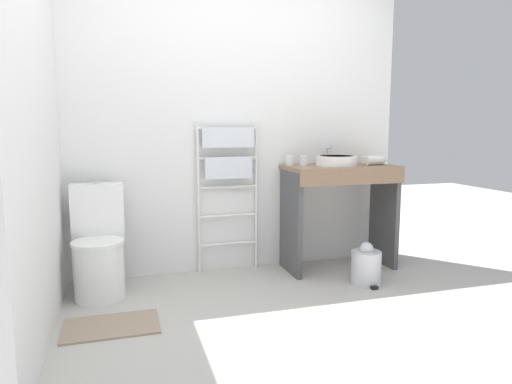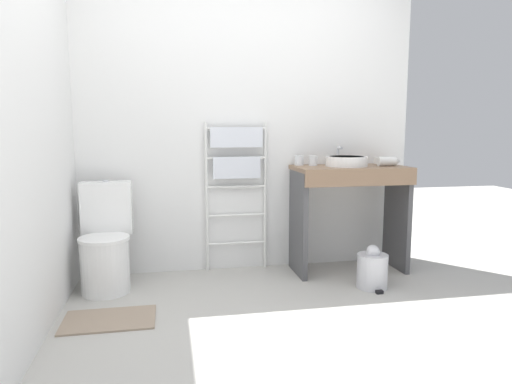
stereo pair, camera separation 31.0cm
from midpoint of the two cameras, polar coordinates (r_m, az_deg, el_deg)
ground_plane at (r=2.64m, az=2.25°, el=-18.74°), size 12.00×12.00×0.00m
wall_back at (r=3.85m, az=-5.23°, el=8.54°), size 2.91×0.12×2.45m
wall_side at (r=3.04m, az=-28.84°, el=7.73°), size 0.12×2.20×2.45m
toilet at (r=3.50m, az=-21.54°, el=-6.83°), size 0.37×0.48×0.80m
towel_radiator at (r=3.74m, az=-5.86°, el=3.27°), size 0.52×0.06×1.24m
vanity_counter at (r=3.86m, az=8.22°, el=-1.01°), size 0.91×0.49×0.88m
sink_basin at (r=3.82m, az=7.77°, el=3.94°), size 0.34×0.34×0.08m
faucet at (r=3.99m, az=6.67°, el=4.92°), size 0.02×0.10×0.15m
cup_near_wall at (r=3.83m, az=1.96°, el=3.98°), size 0.07×0.07×0.08m
cup_near_edge at (r=3.83m, az=3.70°, el=3.97°), size 0.07×0.07×0.08m
hair_dryer at (r=3.94m, az=12.50°, el=3.88°), size 0.20×0.16×0.08m
trash_bin at (r=3.60m, az=11.19°, el=-9.13°), size 0.23×0.26×0.33m
bath_mat at (r=3.04m, az=-20.54°, el=-15.46°), size 0.56×0.36×0.01m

